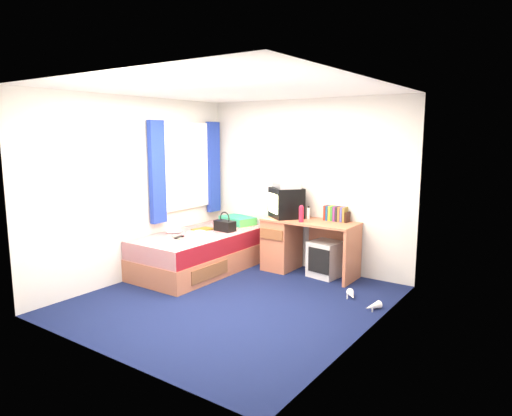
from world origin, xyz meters
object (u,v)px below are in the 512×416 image
Objects in this scene: towel at (200,236)px; aerosol_can at (308,213)px; picture_frame at (348,217)px; handbag at (225,225)px; desk at (293,242)px; remote_control at (179,237)px; storage_cube at (326,259)px; pink_water_bottle at (301,215)px; vcr at (287,185)px; magazine at (203,229)px; pillow at (238,220)px; water_bottle at (174,231)px; bed at (202,252)px; colour_swatch_fan at (178,238)px; white_heels at (362,301)px; crt_tv at (286,203)px.

aerosol_can is at bearing 47.78° from towel.
picture_frame is 0.45× the size of handbag.
desk reaches higher than remote_control.
pink_water_bottle is at bearing -137.87° from storage_cube.
desk is 3.09× the size of vcr.
desk is 4.64× the size of magazine.
handbag is 1.94× the size of remote_control.
pillow reaches higher than water_bottle.
towel is 1.39× the size of water_bottle.
bed is 10.00× the size of water_bottle.
storage_cube is (1.57, 0.75, -0.03)m from bed.
aerosol_can is at bearing 24.44° from magazine.
desk is 1.60m from colour_swatch_fan.
desk is at bearing 34.80° from remote_control.
towel is 1.26× the size of colour_swatch_fan.
towel is (-1.01, -1.11, -0.24)m from aerosol_can.
white_heels is at bearing 9.64° from towel.
desk reaches higher than storage_cube.
bed is 4.13× the size of storage_cube.
desk is at bearing -3.92° from pillow.
vcr is (-0.62, -0.01, 0.97)m from storage_cube.
white_heels is (2.66, 0.31, -0.54)m from water_bottle.
pillow is 0.54m from handbag.
desk reaches higher than pillow.
bed reaches higher than white_heels.
magazine is at bearing -103.47° from pillow.
water_bottle is 0.29m from remote_control.
pink_water_bottle is at bearing 19.14° from handbag.
handbag reaches higher than white_heels.
towel is 1.74× the size of remote_control.
picture_frame is (0.75, 0.15, 0.41)m from desk.
aerosol_can is 0.31× the size of white_heels.
vcr is at bearing 38.01° from bed.
white_heels is at bearing -17.75° from pillow.
water_bottle reaches higher than remote_control.
pillow is 1.05m from desk.
magazine is (-1.19, -0.56, 0.14)m from desk.
storage_cube is 1.73× the size of magazine.
colour_swatch_fan is 0.03m from remote_control.
bed is 1.74m from storage_cube.
crt_tv is at bearing -4.42° from pillow.
towel is at bearing -5.27° from water_bottle.
storage_cube is at bearing 18.71° from magazine.
pillow is 1.21m from remote_control.
pillow is 0.65m from magazine.
aerosol_can is at bearing -165.01° from picture_frame.
pillow is 1.91× the size of towel.
pillow is 1.10× the size of storage_cube.
crt_tv is at bearing 37.96° from bed.
towel is 0.31m from colour_swatch_fan.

